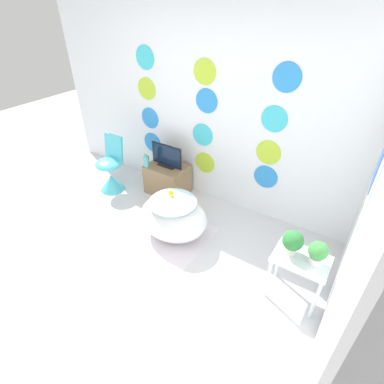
{
  "coord_description": "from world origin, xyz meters",
  "views": [
    {
      "loc": [
        1.84,
        -1.23,
        2.47
      ],
      "look_at": [
        0.45,
        0.91,
        0.74
      ],
      "focal_mm": 28.0,
      "sensor_mm": 36.0,
      "label": 1
    }
  ],
  "objects_px": {
    "tv": "(167,157)",
    "potted_plant_right": "(318,252)",
    "chair": "(111,173)",
    "potted_plant_left": "(293,241)",
    "vase": "(146,161)",
    "bathtub": "(173,217)"
  },
  "relations": [
    {
      "from": "tv",
      "to": "potted_plant_right",
      "type": "distance_m",
      "value": 2.33
    },
    {
      "from": "chair",
      "to": "tv",
      "type": "height_order",
      "value": "chair"
    },
    {
      "from": "potted_plant_left",
      "to": "chair",
      "type": "bearing_deg",
      "value": 171.98
    },
    {
      "from": "tv",
      "to": "potted_plant_right",
      "type": "xyz_separation_m",
      "value": [
        2.2,
        -0.78,
        0.06
      ]
    },
    {
      "from": "chair",
      "to": "vase",
      "type": "relative_size",
      "value": 4.42
    },
    {
      "from": "bathtub",
      "to": "potted_plant_left",
      "type": "height_order",
      "value": "potted_plant_left"
    },
    {
      "from": "chair",
      "to": "vase",
      "type": "distance_m",
      "value": 0.6
    },
    {
      "from": "chair",
      "to": "potted_plant_left",
      "type": "distance_m",
      "value": 2.75
    },
    {
      "from": "bathtub",
      "to": "tv",
      "type": "relative_size",
      "value": 1.7
    },
    {
      "from": "chair",
      "to": "vase",
      "type": "xyz_separation_m",
      "value": [
        0.5,
        0.23,
        0.24
      ]
    },
    {
      "from": "vase",
      "to": "potted_plant_right",
      "type": "relative_size",
      "value": 0.8
    },
    {
      "from": "potted_plant_left",
      "to": "vase",
      "type": "bearing_deg",
      "value": 164.51
    },
    {
      "from": "bathtub",
      "to": "chair",
      "type": "distance_m",
      "value": 1.36
    },
    {
      "from": "vase",
      "to": "potted_plant_right",
      "type": "distance_m",
      "value": 2.5
    },
    {
      "from": "chair",
      "to": "tv",
      "type": "bearing_deg",
      "value": 28.51
    },
    {
      "from": "potted_plant_left",
      "to": "bathtub",
      "type": "bearing_deg",
      "value": 176.58
    },
    {
      "from": "bathtub",
      "to": "tv",
      "type": "bearing_deg",
      "value": 131.25
    },
    {
      "from": "tv",
      "to": "potted_plant_left",
      "type": "bearing_deg",
      "value": -21.37
    },
    {
      "from": "potted_plant_left",
      "to": "potted_plant_right",
      "type": "distance_m",
      "value": 0.22
    },
    {
      "from": "tv",
      "to": "vase",
      "type": "relative_size",
      "value": 2.66
    },
    {
      "from": "potted_plant_right",
      "to": "potted_plant_left",
      "type": "bearing_deg",
      "value": 177.65
    },
    {
      "from": "chair",
      "to": "tv",
      "type": "distance_m",
      "value": 0.88
    }
  ]
}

